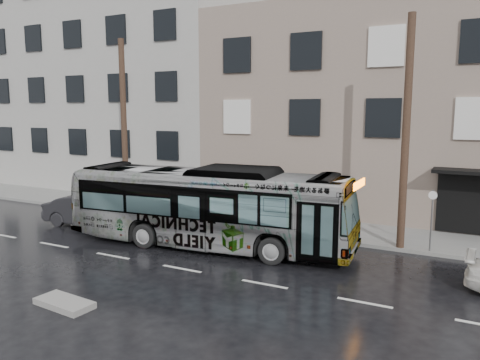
% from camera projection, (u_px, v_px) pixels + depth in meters
% --- Properties ---
extents(ground, '(120.00, 120.00, 0.00)m').
position_uv_depth(ground, '(218.00, 250.00, 18.72)').
color(ground, black).
rests_on(ground, ground).
extents(sidewalk, '(90.00, 3.60, 0.15)m').
position_uv_depth(sidewalk, '(267.00, 222.00, 23.01)').
color(sidewalk, gray).
rests_on(sidewalk, ground).
extents(building_taupe, '(20.00, 12.00, 11.00)m').
position_uv_depth(building_taupe, '(403.00, 111.00, 26.78)').
color(building_taupe, gray).
rests_on(building_taupe, ground).
extents(building_grey, '(26.00, 15.00, 16.00)m').
position_uv_depth(building_grey, '(113.00, 80.00, 38.18)').
color(building_grey, '#A9A6A0').
rests_on(building_grey, ground).
extents(utility_pole_front, '(0.30, 0.30, 9.00)m').
position_uv_depth(utility_pole_front, '(406.00, 134.00, 17.97)').
color(utility_pole_front, '#473023').
rests_on(utility_pole_front, sidewalk).
extents(utility_pole_rear, '(0.30, 0.30, 9.00)m').
position_uv_depth(utility_pole_rear, '(124.00, 128.00, 24.33)').
color(utility_pole_rear, '#473023').
rests_on(utility_pole_rear, sidewalk).
extents(sign_post, '(0.06, 0.06, 2.40)m').
position_uv_depth(sign_post, '(431.00, 221.00, 17.96)').
color(sign_post, slate).
rests_on(sign_post, sidewalk).
extents(bus, '(12.09, 3.82, 3.31)m').
position_uv_depth(bus, '(208.00, 207.00, 19.04)').
color(bus, '#B2B2B2').
rests_on(bus, ground).
extents(dark_sedan, '(4.71, 2.16, 1.50)m').
position_uv_depth(dark_sedan, '(90.00, 211.00, 22.56)').
color(dark_sedan, black).
rests_on(dark_sedan, ground).
extents(slush_pile, '(1.86, 0.95, 0.18)m').
position_uv_depth(slush_pile, '(64.00, 303.00, 13.37)').
color(slush_pile, gray).
rests_on(slush_pile, ground).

